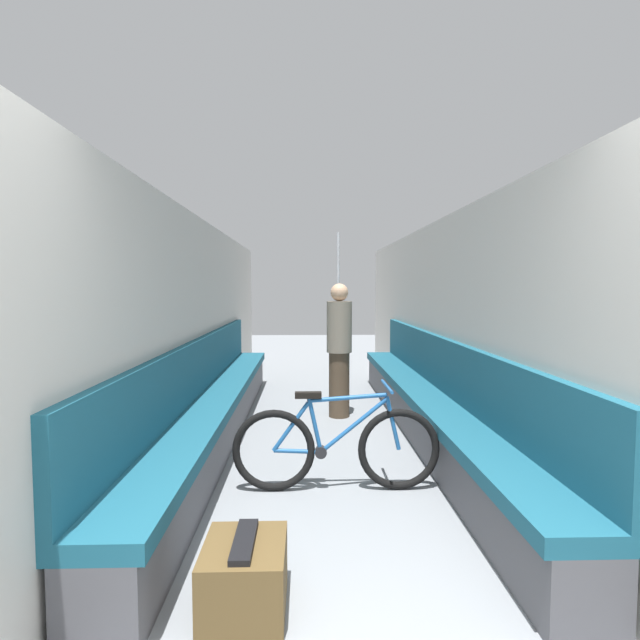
# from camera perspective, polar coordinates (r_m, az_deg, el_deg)

# --- Properties ---
(wall_left) EXTENTS (0.10, 10.66, 2.28)m
(wall_left) POSITION_cam_1_polar(r_m,az_deg,el_deg) (5.06, -14.87, -0.98)
(wall_left) COLOR beige
(wall_left) RESTS_ON ground
(wall_right) EXTENTS (0.10, 10.66, 2.28)m
(wall_right) POSITION_cam_1_polar(r_m,az_deg,el_deg) (5.15, 15.22, -0.91)
(wall_right) COLOR beige
(wall_right) RESTS_ON ground
(bench_seat_row_left) EXTENTS (0.44, 6.03, 1.03)m
(bench_seat_row_left) POSITION_cam_1_polar(r_m,az_deg,el_deg) (5.24, -11.86, -9.67)
(bench_seat_row_left) COLOR #4C4C51
(bench_seat_row_left) RESTS_ON ground
(bench_seat_row_right) EXTENTS (0.44, 6.03, 1.03)m
(bench_seat_row_right) POSITION_cam_1_polar(r_m,az_deg,el_deg) (5.31, 12.22, -9.50)
(bench_seat_row_right) COLOR #4C4C51
(bench_seat_row_right) RESTS_ON ground
(bicycle) EXTENTS (1.58, 0.46, 0.81)m
(bicycle) POSITION_cam_1_polar(r_m,az_deg,el_deg) (3.91, 1.86, -14.33)
(bicycle) COLOR black
(bicycle) RESTS_ON ground
(grab_pole_near) EXTENTS (0.08, 0.08, 2.26)m
(grab_pole_near) POSITION_cam_1_polar(r_m,az_deg,el_deg) (6.50, 2.08, -0.18)
(grab_pole_near) COLOR gray
(grab_pole_near) RESTS_ON ground
(passenger_standing) EXTENTS (0.30, 0.30, 1.59)m
(passenger_standing) POSITION_cam_1_polar(r_m,az_deg,el_deg) (5.94, 2.22, -3.27)
(passenger_standing) COLOR #473828
(passenger_standing) RESTS_ON ground
(luggage_bag) EXTENTS (0.39, 0.47, 0.35)m
(luggage_bag) POSITION_cam_1_polar(r_m,az_deg,el_deg) (2.71, -8.61, -26.96)
(luggage_bag) COLOR brown
(luggage_bag) RESTS_ON ground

